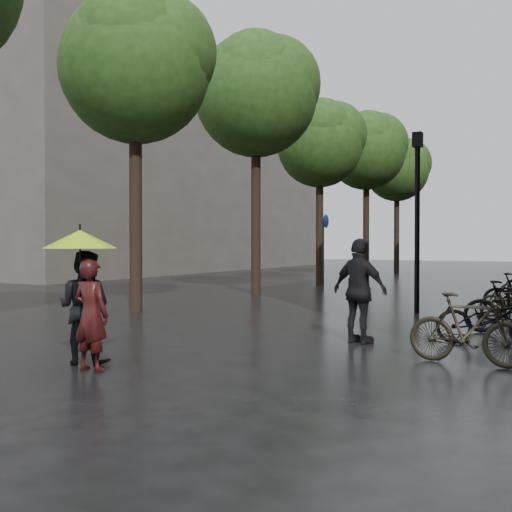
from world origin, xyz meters
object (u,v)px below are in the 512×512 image
Objects in this scene: person_burgundy at (91,315)px; lamp_post at (417,204)px; person_black at (84,307)px; pedestrian_walking at (360,291)px.

person_burgundy is 0.34× the size of lamp_post.
lamp_post is (2.66, 8.67, 1.92)m from person_black.
lamp_post is (-0.23, 5.06, 1.82)m from pedestrian_walking.
pedestrian_walking reaches higher than person_black.
lamp_post reaches higher than person_burgundy.
pedestrian_walking is at bearing -123.58° from person_burgundy.
pedestrian_walking reaches higher than person_burgundy.
lamp_post is at bearing -122.98° from person_black.
person_burgundy is 9.47m from lamp_post.
lamp_post is at bearing -105.44° from person_burgundy.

